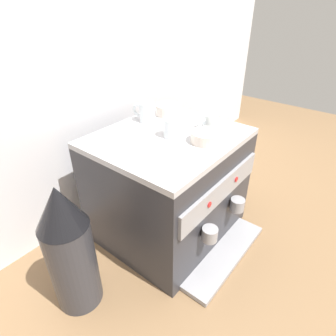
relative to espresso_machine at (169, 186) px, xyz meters
name	(u,v)px	position (x,y,z in m)	size (l,w,h in m)	color
ground_plane	(168,226)	(0.00, 0.00, -0.23)	(4.00, 4.00, 0.00)	brown
tiled_backsplash_wall	(100,84)	(0.00, 0.37, 0.36)	(2.80, 0.03, 1.17)	silver
espresso_machine	(169,186)	(0.00, 0.00, 0.00)	(0.54, 0.59, 0.46)	#2D2D33
ceramic_cup_0	(210,122)	(0.13, -0.09, 0.26)	(0.10, 0.06, 0.07)	silver
ceramic_cup_1	(146,112)	(0.05, 0.16, 0.27)	(0.06, 0.10, 0.08)	silver
ceramic_cup_2	(172,128)	(0.00, -0.01, 0.26)	(0.10, 0.06, 0.07)	silver
ceramic_bowl_0	(168,110)	(0.17, 0.14, 0.25)	(0.11, 0.11, 0.04)	beige
ceramic_bowl_1	(206,137)	(0.04, -0.13, 0.25)	(0.11, 0.11, 0.04)	beige
coffee_grinder	(69,249)	(-0.47, 0.02, 0.01)	(0.15, 0.15, 0.47)	#333338
milk_pitcher	(215,176)	(0.40, 0.00, -0.15)	(0.09, 0.09, 0.15)	#B7B7BC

